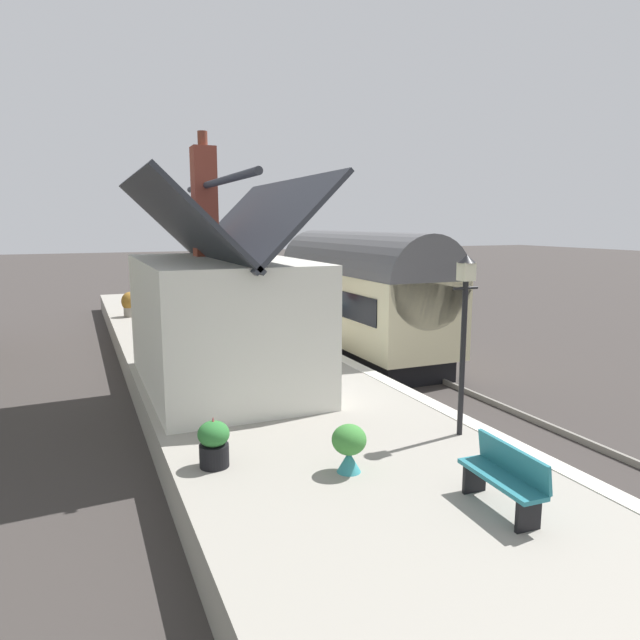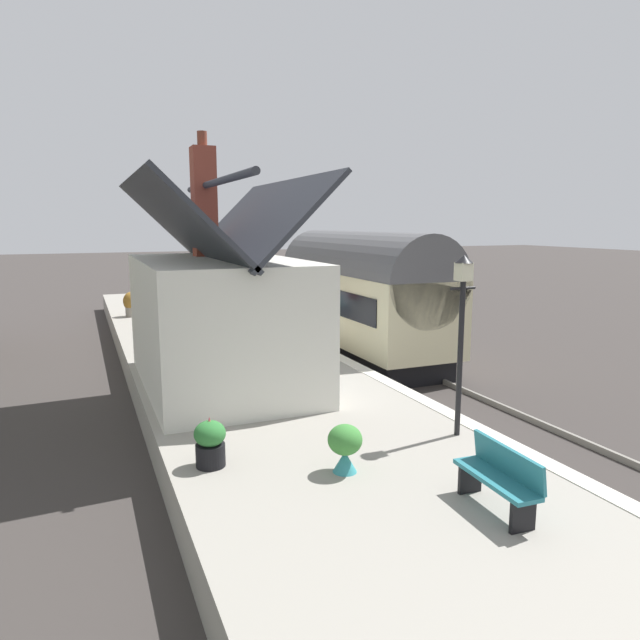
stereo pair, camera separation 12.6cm
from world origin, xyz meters
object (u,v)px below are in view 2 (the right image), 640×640
train (362,294)px  planter_corner_building (210,443)px  bench_by_lamp (499,476)px  lamp_post_platform (462,309)px  station_building (220,315)px  planter_edge_far (345,446)px  planter_by_door (132,304)px  station_sign_board (269,301)px  bench_mid_platform (199,298)px  planter_bench_right (183,295)px  bench_near_building (223,311)px

train → planter_corner_building: 11.26m
bench_by_lamp → lamp_post_platform: 3.32m
station_building → planter_edge_far: station_building is taller
station_building → bench_by_lamp: 7.86m
planter_by_door → station_sign_board: size_ratio=0.65×
bench_mid_platform → planter_by_door: 3.19m
planter_by_door → station_sign_board: 7.32m
planter_corner_building → bench_mid_platform: bearing=-10.5°
train → planter_corner_building: (-8.71, 7.07, -1.02)m
station_building → station_sign_board: size_ratio=4.08×
bench_mid_platform → lamp_post_platform: 17.54m
station_building → station_sign_board: 5.90m
planter_bench_right → lamp_post_platform: (-18.50, -1.81, 1.78)m
planter_by_door → lamp_post_platform: (-16.29, -4.26, 1.78)m
planter_bench_right → planter_corner_building: size_ratio=1.23×
planter_corner_building → station_sign_board: size_ratio=0.52×
bench_mid_platform → planter_corner_building: (-17.02, 3.14, -0.09)m
planter_edge_far → bench_by_lamp: bearing=-143.6°
bench_mid_platform → station_sign_board: station_sign_board is taller
bench_by_lamp → planter_bench_right: planter_bench_right is taller
bench_near_building → planter_edge_far: bearing=174.3°
planter_by_door → planter_bench_right: bearing=-47.9°
planter_bench_right → planter_corner_building: bearing=171.8°
bench_by_lamp → train: bearing=-18.2°
bench_by_lamp → station_sign_board: bearing=-3.8°
bench_mid_platform → planter_corner_building: bench_mid_platform is taller
bench_near_building → planter_edge_far: bench_near_building is taller
bench_mid_platform → station_sign_board: 7.34m
planter_bench_right → planter_edge_far: planter_bench_right is taller
train → planter_by_door: (7.20, 6.91, -0.88)m
station_building → bench_near_building: (8.33, -2.01, -1.18)m
train → planter_edge_far: 11.07m
planter_by_door → planter_edge_far: planter_by_door is taller
bench_near_building → planter_bench_right: planter_bench_right is taller
station_sign_board → station_building: bearing=151.2°
station_building → bench_mid_platform: station_building is taller
bench_mid_platform → station_sign_board: bearing=-172.6°
planter_corner_building → planter_edge_far: bearing=-118.5°
bench_mid_platform → station_building: bearing=171.3°
planter_by_door → lamp_post_platform: 16.93m
planter_corner_building → lamp_post_platform: (-0.38, -4.42, 1.92)m
station_sign_board → bench_by_lamp: bearing=176.2°
train → planter_bench_right: size_ratio=8.56×
bench_by_lamp → planter_edge_far: bearing=36.4°
bench_near_building → station_sign_board: bearing=-165.5°
bench_mid_platform → lamp_post_platform: size_ratio=0.43×
bench_by_lamp → planter_edge_far: size_ratio=1.87×
bench_mid_platform → planter_edge_far: 18.08m
bench_near_building → lamp_post_platform: size_ratio=0.43×
train → planter_edge_far: (-9.73, 5.20, -0.99)m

